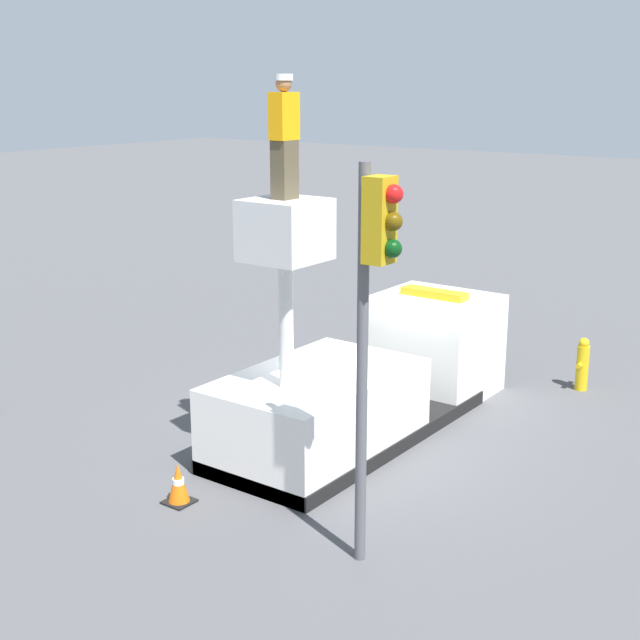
% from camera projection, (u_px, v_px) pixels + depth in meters
% --- Properties ---
extents(ground_plane, '(120.00, 120.00, 0.00)m').
position_uv_depth(ground_plane, '(352.00, 435.00, 15.35)').
color(ground_plane, '#4C4C4F').
extents(bucket_truck, '(6.59, 2.23, 4.26)m').
position_uv_depth(bucket_truck, '(367.00, 380.00, 15.49)').
color(bucket_truck, black).
rests_on(bucket_truck, ground).
extents(worker, '(0.40, 0.26, 1.75)m').
position_uv_depth(worker, '(284.00, 137.00, 12.63)').
color(worker, brown).
rests_on(worker, bucket_truck).
extents(traffic_light_pole, '(0.34, 0.57, 5.02)m').
position_uv_depth(traffic_light_pole, '(373.00, 289.00, 10.39)').
color(traffic_light_pole, '#515156').
rests_on(traffic_light_pole, ground).
extents(fire_hydrant, '(0.48, 0.24, 1.06)m').
position_uv_depth(fire_hydrant, '(582.00, 364.00, 17.49)').
color(fire_hydrant, gold).
rests_on(fire_hydrant, ground).
extents(traffic_cone_rear, '(0.40, 0.40, 0.61)m').
position_uv_depth(traffic_cone_rear, '(178.00, 484.00, 12.82)').
color(traffic_cone_rear, black).
rests_on(traffic_cone_rear, ground).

